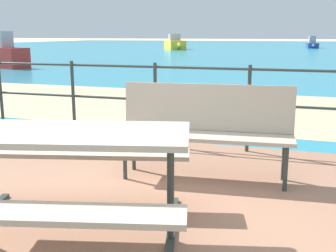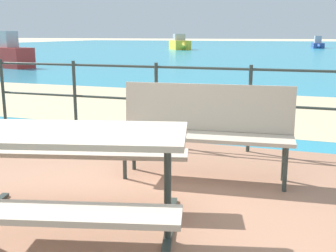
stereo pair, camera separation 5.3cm
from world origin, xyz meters
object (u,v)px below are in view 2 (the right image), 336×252
boat_near (2,55)px  boat_far (318,44)px  picnic_table (58,158)px  boat_mid (180,44)px  park_bench (206,123)px

boat_near → boat_far: bearing=-96.3°
picnic_table → boat_mid: boat_mid is taller
picnic_table → boat_near: boat_near is taller
picnic_table → boat_far: size_ratio=0.57×
park_bench → boat_near: (-11.93, 11.59, -0.07)m
park_bench → boat_mid: boat_mid is taller
picnic_table → park_bench: park_bench is taller
boat_near → boat_mid: 22.53m
boat_near → park_bench: bearing=154.0°
picnic_table → boat_near: bearing=116.8°
picnic_table → boat_near: (-11.27, 13.15, -0.11)m
boat_near → boat_mid: (1.61, 22.47, -0.02)m
picnic_table → boat_far: boat_far is taller
park_bench → picnic_table: bearing=-118.3°
boat_mid → boat_far: boat_mid is taller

